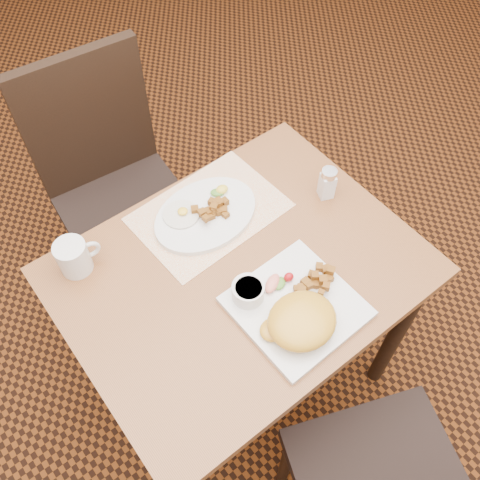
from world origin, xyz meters
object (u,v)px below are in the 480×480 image
chair_far (113,180)px  plate_square (296,307)px  plate_oval (206,215)px  coffee_mug (74,257)px  salt_shaker (327,183)px  table (240,290)px

chair_far → plate_square: bearing=100.8°
chair_far → plate_oval: bearing=103.9°
coffee_mug → salt_shaker: bearing=-17.6°
table → plate_square: plate_square is taller
table → plate_square: (0.04, -0.17, 0.12)m
table → plate_oval: size_ratio=2.96×
salt_shaker → coffee_mug: (-0.67, 0.21, -0.00)m
table → coffee_mug: size_ratio=7.92×
plate_square → salt_shaker: 0.38m
plate_oval → salt_shaker: salt_shaker is taller
table → salt_shaker: bearing=8.2°
plate_oval → coffee_mug: (-0.36, 0.07, 0.04)m
table → coffee_mug: 0.45m
chair_far → coffee_mug: size_ratio=8.53×
chair_far → plate_oval: 0.52m
chair_far → coffee_mug: 0.55m
plate_oval → table: bearing=-98.4°
chair_far → salt_shaker: (0.39, -0.61, 0.26)m
table → salt_shaker: size_ratio=9.00×
plate_oval → salt_shaker: bearing=-24.4°
coffee_mug → plate_oval: bearing=-11.1°
plate_square → chair_far: bearing=95.6°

